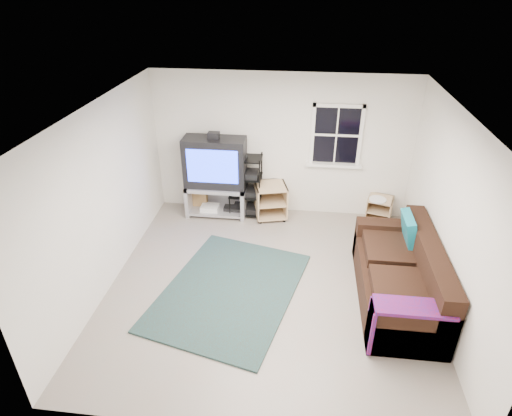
# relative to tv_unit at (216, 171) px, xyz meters

# --- Properties ---
(room) EXTENTS (4.60, 4.62, 4.60)m
(room) POSITION_rel_tv_unit_xyz_m (2.11, 0.26, 0.59)
(room) COLOR gray
(room) RESTS_ON ground
(tv_unit) EXTENTS (1.10, 0.55, 1.61)m
(tv_unit) POSITION_rel_tv_unit_xyz_m (0.00, 0.00, 0.00)
(tv_unit) COLOR #A2A2AA
(tv_unit) RESTS_ON ground
(av_rack) EXTENTS (0.59, 0.43, 1.18)m
(av_rack) POSITION_rel_tv_unit_xyz_m (0.54, 0.06, -0.37)
(av_rack) COLOR black
(av_rack) RESTS_ON ground
(side_table_left) EXTENTS (0.67, 0.67, 0.65)m
(side_table_left) POSITION_rel_tv_unit_xyz_m (1.00, 0.04, -0.54)
(side_table_left) COLOR tan
(side_table_left) RESTS_ON ground
(side_table_right) EXTENTS (0.53, 0.53, 0.49)m
(side_table_right) POSITION_rel_tv_unit_xyz_m (2.99, 0.08, -0.61)
(side_table_right) COLOR tan
(side_table_right) RESTS_ON ground
(sofa) EXTENTS (0.98, 2.22, 1.01)m
(sofa) POSITION_rel_tv_unit_xyz_m (2.98, -2.08, -0.53)
(sofa) COLOR black
(sofa) RESTS_ON ground
(shag_rug) EXTENTS (2.30, 2.78, 0.03)m
(shag_rug) POSITION_rel_tv_unit_xyz_m (0.61, -2.20, -0.87)
(shag_rug) COLOR black
(shag_rug) RESTS_ON ground
(paper_bag) EXTENTS (0.32, 0.22, 0.44)m
(paper_bag) POSITION_rel_tv_unit_xyz_m (-0.38, 0.14, -0.66)
(paper_bag) COLOR #A5804A
(paper_bag) RESTS_ON ground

